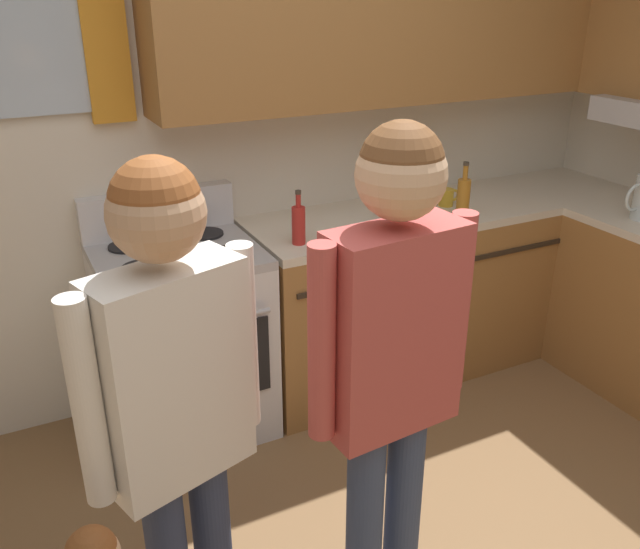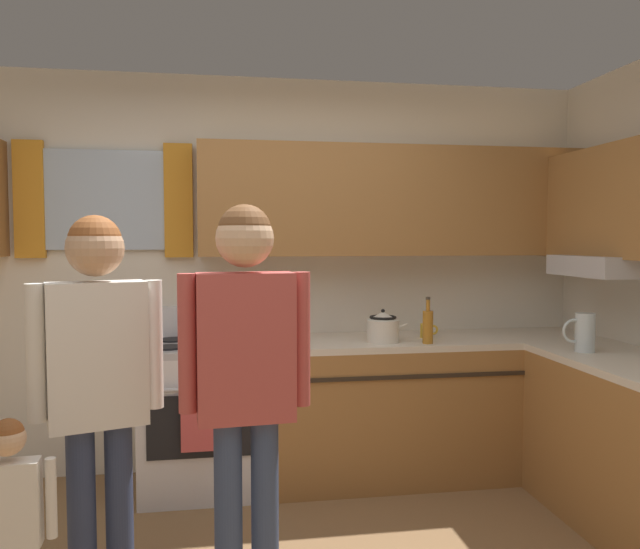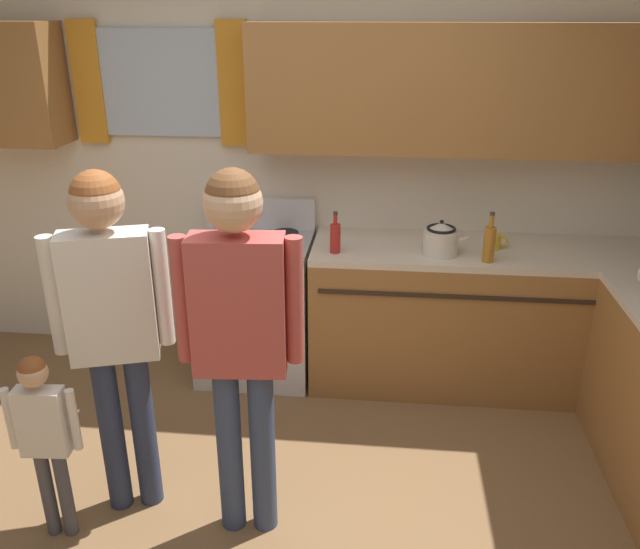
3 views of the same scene
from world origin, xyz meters
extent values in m
cube|color=silver|center=(0.00, 1.90, 1.30)|extent=(4.60, 0.10, 2.60)
cube|color=silver|center=(-0.87, 1.83, 1.79)|extent=(0.73, 0.03, 0.63)
cube|color=orange|center=(-1.33, 1.82, 1.79)|extent=(0.18, 0.04, 0.73)
cube|color=orange|center=(-0.42, 1.82, 1.79)|extent=(0.18, 0.04, 0.73)
cube|color=#9E6B38|center=(1.00, 1.69, 1.79)|extent=(2.59, 0.32, 0.71)
cube|color=#9E6B38|center=(2.14, 1.09, 1.75)|extent=(0.32, 1.22, 0.65)
cube|color=#B7B7BC|center=(2.08, 1.05, 1.38)|extent=(0.40, 0.60, 0.12)
cube|color=#9E6B38|center=(1.20, 1.54, 0.43)|extent=(2.21, 0.62, 0.86)
cube|color=beige|center=(1.20, 1.54, 0.88)|extent=(2.21, 0.62, 0.04)
cube|color=#2D2319|center=(1.20, 1.23, 0.72)|extent=(2.09, 0.01, 0.02)
cube|color=silver|center=(-0.28, 1.54, 0.43)|extent=(0.70, 0.62, 0.86)
cube|color=black|center=(-0.28, 1.23, 0.48)|extent=(0.58, 0.01, 0.36)
cylinder|color=#ADADB2|center=(-0.28, 1.20, 0.70)|extent=(0.58, 0.02, 0.02)
cube|color=#ADADB2|center=(-0.28, 1.54, 0.88)|extent=(0.70, 0.62, 0.04)
cube|color=silver|center=(-0.28, 1.81, 1.00)|extent=(0.70, 0.08, 0.20)
cylinder|color=black|center=(-0.46, 1.40, 0.91)|extent=(0.17, 0.17, 0.01)
cylinder|color=black|center=(-0.10, 1.40, 0.91)|extent=(0.17, 0.17, 0.01)
cylinder|color=black|center=(-0.46, 1.68, 0.91)|extent=(0.17, 0.17, 0.01)
cylinder|color=black|center=(-0.10, 1.68, 0.91)|extent=(0.17, 0.17, 0.01)
cube|color=#CC4C4C|center=(-0.28, 1.19, 0.52)|extent=(0.20, 0.02, 0.34)
cylinder|color=red|center=(0.24, 1.38, 0.99)|extent=(0.06, 0.06, 0.17)
cylinder|color=red|center=(0.24, 1.38, 1.10)|extent=(0.02, 0.02, 0.06)
cylinder|color=#3F382D|center=(0.24, 1.38, 1.14)|extent=(0.03, 0.03, 0.02)
cylinder|color=#B27223|center=(1.09, 1.32, 1.00)|extent=(0.06, 0.06, 0.20)
cylinder|color=#B27223|center=(1.09, 1.32, 1.14)|extent=(0.02, 0.02, 0.07)
cylinder|color=#3F382D|center=(1.09, 1.32, 1.18)|extent=(0.03, 0.03, 0.02)
cylinder|color=gold|center=(1.16, 1.54, 0.95)|extent=(0.08, 0.08, 0.09)
torus|color=gold|center=(1.21, 1.54, 0.95)|extent=(0.06, 0.01, 0.06)
cylinder|color=silver|center=(0.83, 1.41, 0.97)|extent=(0.20, 0.20, 0.14)
cone|color=silver|center=(0.83, 1.41, 1.06)|extent=(0.18, 0.18, 0.05)
sphere|color=black|center=(0.83, 1.41, 1.09)|extent=(0.02, 0.02, 0.02)
cone|color=silver|center=(0.96, 1.41, 1.00)|extent=(0.09, 0.04, 0.07)
torus|color=black|center=(0.83, 1.41, 1.05)|extent=(0.17, 0.17, 0.02)
cylinder|color=silver|center=(1.88, 0.92, 1.01)|extent=(0.11, 0.11, 0.22)
torus|color=silver|center=(1.81, 0.92, 1.02)|extent=(0.14, 0.02, 0.14)
cylinder|color=#2D3856|center=(-0.56, 0.27, 0.40)|extent=(0.11, 0.11, 0.80)
cylinder|color=#2D3856|center=(-0.70, 0.23, 0.40)|extent=(0.11, 0.11, 0.80)
cube|color=white|center=(-0.63, 0.25, 1.09)|extent=(0.40, 0.26, 0.57)
cylinder|color=white|center=(-0.42, 0.32, 1.11)|extent=(0.07, 0.07, 0.52)
cylinder|color=white|center=(-0.84, 0.19, 1.11)|extent=(0.07, 0.07, 0.52)
sphere|color=tan|center=(-0.63, 0.25, 1.50)|extent=(0.22, 0.22, 0.22)
sphere|color=brown|center=(-0.63, 0.25, 1.53)|extent=(0.20, 0.20, 0.20)
cylinder|color=#38476B|center=(0.02, 0.17, 0.41)|extent=(0.11, 0.11, 0.82)
cylinder|color=#38476B|center=(-0.13, 0.16, 0.41)|extent=(0.11, 0.11, 0.82)
cube|color=#BF4C47|center=(-0.05, 0.17, 1.12)|extent=(0.39, 0.19, 0.58)
cylinder|color=#BF4C47|center=(0.17, 0.18, 1.14)|extent=(0.07, 0.07, 0.54)
cylinder|color=#BF4C47|center=(-0.28, 0.15, 1.14)|extent=(0.07, 0.07, 0.54)
sphere|color=#DBAD84|center=(-0.05, 0.17, 1.54)|extent=(0.23, 0.23, 0.23)
sphere|color=brown|center=(-0.05, 0.17, 1.57)|extent=(0.21, 0.21, 0.21)
cube|color=white|center=(-0.89, 0.02, 0.60)|extent=(0.21, 0.10, 0.31)
cylinder|color=white|center=(-0.75, 0.03, 0.61)|extent=(0.04, 0.04, 0.29)
sphere|color=#DBAD84|center=(-0.89, 0.02, 0.84)|extent=(0.12, 0.12, 0.12)
sphere|color=brown|center=(-0.89, 0.02, 0.86)|extent=(0.11, 0.11, 0.11)
camera|label=1|loc=(-0.93, -1.14, 1.96)|focal=37.40mm
camera|label=2|loc=(-0.13, -2.21, 1.54)|focal=34.06mm
camera|label=3|loc=(0.51, -2.12, 2.22)|focal=36.31mm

